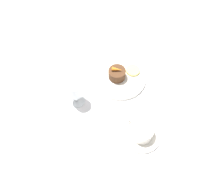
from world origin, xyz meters
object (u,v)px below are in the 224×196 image
dinner_plate (120,78)px  wine_glass (74,90)px  coffee_cup (142,131)px  dessert_cake (117,74)px  fork (93,58)px

dinner_plate → wine_glass: size_ratio=1.90×
coffee_cup → dinner_plate: bearing=-28.9°
coffee_cup → dessert_cake: size_ratio=1.53×
dinner_plate → coffee_cup: (-0.23, 0.13, 0.03)m
dinner_plate → fork: bearing=2.1°
dinner_plate → coffee_cup: 0.27m
wine_glass → dessert_cake: (-0.04, -0.19, -0.04)m
dinner_plate → coffee_cup: size_ratio=2.01×
fork → dessert_cake: bearing=178.6°
wine_glass → fork: 0.25m
wine_glass → fork: (0.13, -0.20, -0.07)m
coffee_cup → fork: size_ratio=0.56×
fork → dessert_cake: (-0.16, 0.00, 0.03)m
fork → dessert_cake: dessert_cake is taller
wine_glass → fork: size_ratio=0.59×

